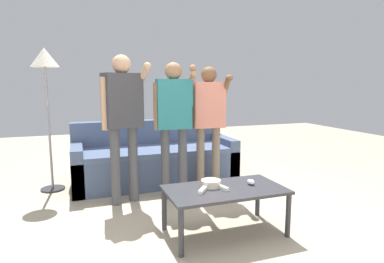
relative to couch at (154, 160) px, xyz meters
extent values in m
plane|color=tan|center=(0.16, -1.42, -0.28)|extent=(12.00, 12.00, 0.00)
cube|color=#475675|center=(0.00, -0.04, -0.08)|extent=(2.07, 0.84, 0.40)
cube|color=#4D5D7E|center=(0.00, -0.11, 0.15)|extent=(1.79, 0.72, 0.06)
cube|color=#475675|center=(0.00, 0.29, 0.31)|extent=(2.07, 0.18, 0.38)
cube|color=#475675|center=(-0.96, -0.04, 0.00)|extent=(0.14, 0.84, 0.55)
cube|color=#475675|center=(0.96, -0.04, 0.00)|extent=(0.14, 0.84, 0.55)
cube|color=#2D2D33|center=(0.22, -1.72, 0.11)|extent=(1.01, 0.55, 0.03)
cylinder|color=#2D2D33|center=(-0.26, -1.96, -0.09)|extent=(0.04, 0.04, 0.38)
cylinder|color=#2D2D33|center=(0.69, -1.96, -0.09)|extent=(0.04, 0.04, 0.38)
cylinder|color=#2D2D33|center=(-0.26, -1.47, -0.09)|extent=(0.04, 0.04, 0.38)
cylinder|color=#2D2D33|center=(0.69, -1.47, -0.09)|extent=(0.04, 0.04, 0.38)
cylinder|color=beige|center=(0.12, -1.64, 0.15)|extent=(0.17, 0.17, 0.06)
ellipsoid|color=white|center=(0.48, -1.70, 0.15)|extent=(0.06, 0.09, 0.05)
cylinder|color=#4C4C51|center=(0.48, -1.69, 0.17)|extent=(0.02, 0.02, 0.01)
cylinder|color=#2D2D33|center=(-1.26, 0.05, -0.27)|extent=(0.28, 0.28, 0.02)
cylinder|color=gray|center=(-1.26, 0.05, 0.47)|extent=(0.03, 0.03, 1.45)
cone|color=silver|center=(-1.26, 0.05, 1.30)|extent=(0.32, 0.32, 0.22)
cylinder|color=#47474C|center=(-0.58, -0.71, 0.13)|extent=(0.10, 0.10, 0.83)
cylinder|color=#47474C|center=(-0.38, -0.65, 0.13)|extent=(0.10, 0.10, 0.83)
cube|color=#38383D|center=(-0.48, -0.68, 0.83)|extent=(0.44, 0.31, 0.57)
sphere|color=tan|center=(-0.48, -0.68, 1.20)|extent=(0.20, 0.20, 0.20)
cylinder|color=tan|center=(-0.67, -0.74, 0.80)|extent=(0.07, 0.07, 0.54)
cylinder|color=#38383D|center=(-0.30, -0.62, 0.94)|extent=(0.07, 0.07, 0.27)
cylinder|color=tan|center=(-0.27, -0.71, 1.08)|extent=(0.13, 0.24, 0.24)
sphere|color=tan|center=(-0.24, -0.80, 1.18)|extent=(0.08, 0.08, 0.08)
cylinder|color=#47474C|center=(-0.03, -0.69, 0.11)|extent=(0.10, 0.10, 0.79)
cylinder|color=#47474C|center=(0.17, -0.71, 0.11)|extent=(0.10, 0.10, 0.79)
cube|color=#28757A|center=(0.07, -0.70, 0.78)|extent=(0.39, 0.23, 0.54)
sphere|color=#936B4C|center=(0.07, -0.70, 1.14)|extent=(0.19, 0.19, 0.19)
cylinder|color=#936B4C|center=(-0.12, -0.68, 0.76)|extent=(0.07, 0.07, 0.51)
cylinder|color=#28757A|center=(0.25, -0.72, 0.89)|extent=(0.07, 0.07, 0.26)
cylinder|color=#936B4C|center=(0.25, -0.77, 1.05)|extent=(0.09, 0.26, 0.17)
sphere|color=#936B4C|center=(0.24, -0.83, 1.17)|extent=(0.08, 0.08, 0.08)
cylinder|color=#756656|center=(0.42, -0.60, 0.11)|extent=(0.10, 0.10, 0.77)
cylinder|color=#756656|center=(0.62, -0.62, 0.11)|extent=(0.10, 0.10, 0.77)
cube|color=#DB7F6B|center=(0.52, -0.61, 0.76)|extent=(0.38, 0.23, 0.53)
sphere|color=brown|center=(0.52, -0.61, 1.10)|extent=(0.18, 0.18, 0.18)
cylinder|color=brown|center=(0.34, -0.59, 0.73)|extent=(0.07, 0.07, 0.50)
cylinder|color=#DB7F6B|center=(0.70, -0.63, 0.86)|extent=(0.07, 0.07, 0.25)
cylinder|color=brown|center=(0.69, -0.73, 0.99)|extent=(0.08, 0.21, 0.23)
sphere|color=brown|center=(0.68, -0.82, 1.06)|extent=(0.07, 0.07, 0.07)
cube|color=white|center=(0.18, -1.72, 0.14)|extent=(0.07, 0.16, 0.03)
cylinder|color=silver|center=(0.17, -1.70, 0.15)|extent=(0.01, 0.01, 0.00)
cube|color=silver|center=(0.19, -1.77, 0.15)|extent=(0.02, 0.02, 0.00)
cube|color=white|center=(0.01, -1.73, 0.14)|extent=(0.13, 0.15, 0.03)
cylinder|color=silver|center=(0.02, -1.71, 0.15)|extent=(0.01, 0.01, 0.00)
cube|color=silver|center=(-0.02, -1.77, 0.15)|extent=(0.02, 0.02, 0.00)
camera|label=1|loc=(-0.95, -4.13, 1.01)|focal=30.43mm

